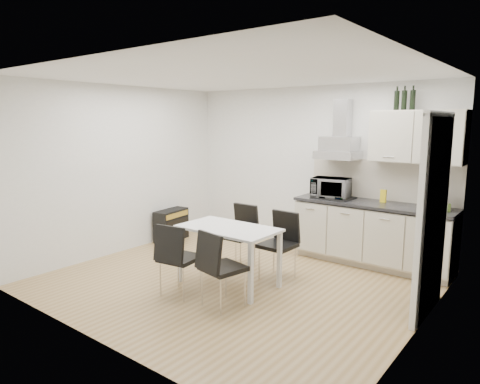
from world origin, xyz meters
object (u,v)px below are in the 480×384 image
(kitchenette, at_px, (376,209))
(chair_far_right, at_px, (277,246))
(chair_near_left, at_px, (180,259))
(guitar_amp, at_px, (171,225))
(chair_near_right, at_px, (223,269))
(floor_speaker, at_px, (286,236))
(chair_far_left, at_px, (238,237))
(dining_table, at_px, (228,235))

(kitchenette, distance_m, chair_far_right, 1.59)
(chair_near_left, relative_size, guitar_amp, 1.30)
(chair_near_right, bearing_deg, floor_speaker, 118.54)
(chair_near_left, bearing_deg, guitar_amp, 131.55)
(chair_far_left, height_order, chair_near_left, same)
(chair_far_left, height_order, guitar_amp, chair_far_left)
(kitchenette, xyz_separation_m, chair_near_left, (-1.44, -2.46, -0.39))
(chair_far_right, relative_size, guitar_amp, 1.30)
(kitchenette, relative_size, dining_table, 2.04)
(chair_far_left, bearing_deg, chair_far_right, 174.52)
(dining_table, bearing_deg, kitchenette, 57.48)
(dining_table, bearing_deg, chair_far_right, 55.93)
(dining_table, distance_m, floor_speaker, 2.14)
(chair_near_left, height_order, floor_speaker, chair_near_left)
(kitchenette, xyz_separation_m, chair_far_right, (-0.81, -1.31, -0.39))
(chair_near_left, bearing_deg, floor_speaker, 85.38)
(chair_near_left, relative_size, floor_speaker, 3.30)
(chair_near_left, xyz_separation_m, chair_near_right, (0.63, 0.05, 0.00))
(chair_far_right, relative_size, chair_near_left, 1.00)
(chair_near_left, bearing_deg, dining_table, 58.75)
(guitar_amp, distance_m, floor_speaker, 2.00)
(chair_far_left, xyz_separation_m, chair_far_right, (0.70, -0.06, 0.00))
(dining_table, height_order, chair_far_left, chair_far_left)
(chair_near_right, xyz_separation_m, floor_speaker, (-0.77, 2.58, -0.31))
(dining_table, xyz_separation_m, chair_far_left, (-0.33, 0.61, -0.21))
(chair_far_left, relative_size, guitar_amp, 1.30)
(kitchenette, relative_size, floor_speaker, 9.46)
(chair_far_left, xyz_separation_m, chair_near_right, (0.69, -1.16, 0.00))
(chair_near_left, relative_size, chair_near_right, 1.00)
(chair_far_left, height_order, chair_far_right, same)
(dining_table, relative_size, chair_near_right, 1.40)
(chair_far_left, bearing_deg, floor_speaker, -87.73)
(chair_far_right, xyz_separation_m, guitar_amp, (-2.47, 0.43, -0.17))
(kitchenette, xyz_separation_m, guitar_amp, (-3.28, -0.89, -0.56))
(dining_table, relative_size, chair_near_left, 1.40)
(chair_near_left, bearing_deg, chair_far_right, 53.41)
(kitchenette, relative_size, chair_near_left, 2.86)
(kitchenette, relative_size, chair_near_right, 2.86)
(chair_near_right, distance_m, floor_speaker, 2.71)
(chair_far_left, xyz_separation_m, floor_speaker, (-0.08, 1.42, -0.31))
(dining_table, bearing_deg, floor_speaker, 101.06)
(guitar_amp, bearing_deg, floor_speaker, 24.75)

